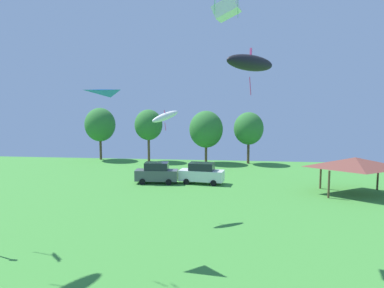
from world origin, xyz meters
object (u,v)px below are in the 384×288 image
(kite_flying_3, at_px, (111,108))
(treeline_tree_1, at_px, (149,125))
(kite_flying_9, at_px, (165,117))
(treeline_tree_2, at_px, (206,129))
(parked_car_leftmost, at_px, (157,173))
(kite_flying_2, at_px, (251,63))
(treeline_tree_3, at_px, (249,129))
(park_pavilion, at_px, (355,163))
(treeline_tree_0, at_px, (100,125))
(parked_car_second_from_left, at_px, (202,173))

(kite_flying_3, height_order, treeline_tree_1, kite_flying_3)
(kite_flying_9, relative_size, treeline_tree_2, 0.30)
(parked_car_leftmost, bearing_deg, kite_flying_2, -69.53)
(treeline_tree_1, xyz_separation_m, treeline_tree_2, (8.47, -0.57, -0.51))
(kite_flying_9, distance_m, treeline_tree_3, 27.55)
(parked_car_leftmost, distance_m, treeline_tree_3, 18.22)
(kite_flying_9, bearing_deg, park_pavilion, 28.89)
(kite_flying_3, relative_size, kite_flying_9, 0.87)
(treeline_tree_0, bearing_deg, parked_car_leftmost, -53.00)
(treeline_tree_3, bearing_deg, kite_flying_2, -91.18)
(kite_flying_9, height_order, treeline_tree_3, kite_flying_9)
(parked_car_leftmost, bearing_deg, kite_flying_9, -78.12)
(kite_flying_3, height_order, parked_car_second_from_left, kite_flying_3)
(treeline_tree_3, bearing_deg, treeline_tree_0, 177.20)
(parked_car_leftmost, relative_size, treeline_tree_1, 0.62)
(treeline_tree_1, height_order, treeline_tree_2, treeline_tree_1)
(kite_flying_9, relative_size, park_pavilion, 0.30)
(treeline_tree_0, bearing_deg, kite_flying_2, -60.27)
(kite_flying_3, relative_size, treeline_tree_1, 0.25)
(kite_flying_2, relative_size, parked_car_second_from_left, 0.70)
(parked_car_leftmost, height_order, treeline_tree_0, treeline_tree_0)
(treeline_tree_2, bearing_deg, treeline_tree_1, 176.12)
(kite_flying_3, bearing_deg, parked_car_leftmost, 93.38)
(kite_flying_9, xyz_separation_m, parked_car_second_from_left, (1.70, 12.27, -6.75))
(parked_car_second_from_left, height_order, treeline_tree_1, treeline_tree_1)
(kite_flying_3, height_order, treeline_tree_3, kite_flying_3)
(parked_car_second_from_left, bearing_deg, kite_flying_2, -71.01)
(kite_flying_3, distance_m, treeline_tree_1, 34.39)
(park_pavilion, relative_size, treeline_tree_0, 0.94)
(kite_flying_3, height_order, kite_flying_9, kite_flying_3)
(treeline_tree_3, bearing_deg, kite_flying_9, -104.82)
(kite_flying_2, relative_size, treeline_tree_2, 0.47)
(parked_car_leftmost, xyz_separation_m, treeline_tree_3, (10.21, 14.60, 3.83))
(kite_flying_2, xyz_separation_m, treeline_tree_2, (-5.25, 36.00, -6.31))
(park_pavilion, xyz_separation_m, treeline_tree_1, (-24.36, 17.55, 2.25))
(treeline_tree_2, bearing_deg, park_pavilion, -46.89)
(parked_car_second_from_left, bearing_deg, treeline_tree_0, 144.80)
(treeline_tree_2, bearing_deg, parked_car_second_from_left, -87.19)
(kite_flying_2, distance_m, parked_car_leftmost, 25.59)
(parked_car_second_from_left, xyz_separation_m, treeline_tree_3, (5.31, 14.22, 3.83))
(parked_car_leftmost, bearing_deg, park_pavilion, -10.46)
(parked_car_leftmost, height_order, treeline_tree_2, treeline_tree_2)
(kite_flying_3, bearing_deg, treeline_tree_1, 99.03)
(kite_flying_2, xyz_separation_m, parked_car_leftmost, (-9.46, 21.57, -9.99))
(park_pavilion, bearing_deg, parked_car_leftmost, 172.76)
(parked_car_leftmost, relative_size, treeline_tree_3, 0.64)
(kite_flying_9, relative_size, treeline_tree_1, 0.29)
(parked_car_second_from_left, relative_size, treeline_tree_2, 0.67)
(park_pavilion, bearing_deg, parked_car_second_from_left, 169.06)
(kite_flying_2, relative_size, treeline_tree_0, 0.45)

